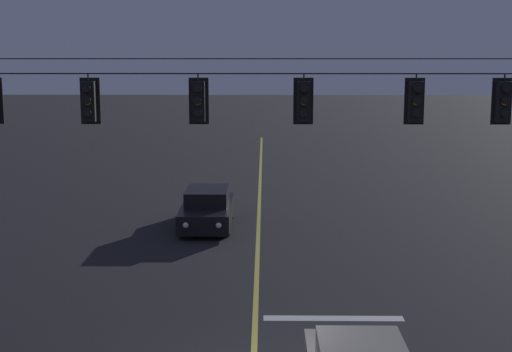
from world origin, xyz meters
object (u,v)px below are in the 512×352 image
object	(u,v)px
traffic_light_right_inner	(304,101)
traffic_light_far_right	(504,102)
traffic_light_rightmost	(416,101)
car_oncoming_lead	(207,209)
traffic_light_left_inner	(89,101)
traffic_light_centre	(198,101)

from	to	relation	value
traffic_light_right_inner	traffic_light_far_right	size ratio (longest dim) A/B	1.00
traffic_light_rightmost	car_oncoming_lead	bearing A→B (deg)	122.92
traffic_light_left_inner	traffic_light_far_right	xyz separation A→B (m)	(9.89, 0.00, 0.00)
traffic_light_right_inner	traffic_light_rightmost	size ratio (longest dim) A/B	1.00
traffic_light_rightmost	traffic_light_far_right	distance (m)	2.09
traffic_light_far_right	car_oncoming_lead	size ratio (longest dim) A/B	0.28
traffic_light_rightmost	traffic_light_left_inner	bearing A→B (deg)	180.00
traffic_light_centre	car_oncoming_lead	size ratio (longest dim) A/B	0.28
traffic_light_right_inner	traffic_light_rightmost	distance (m)	2.66
traffic_light_left_inner	traffic_light_far_right	bearing A→B (deg)	0.00
car_oncoming_lead	traffic_light_left_inner	bearing A→B (deg)	-103.49
traffic_light_centre	traffic_light_right_inner	xyz separation A→B (m)	(2.52, 0.00, 0.00)
car_oncoming_lead	traffic_light_rightmost	bearing A→B (deg)	-57.08
traffic_light_centre	traffic_light_left_inner	bearing A→B (deg)	180.00
traffic_light_right_inner	traffic_light_rightmost	xyz separation A→B (m)	(2.66, 0.00, 0.00)
traffic_light_left_inner	traffic_light_far_right	distance (m)	9.89
traffic_light_right_inner	car_oncoming_lead	xyz separation A→B (m)	(-3.03, 8.79, -4.57)
traffic_light_right_inner	traffic_light_far_right	bearing A→B (deg)	0.00
traffic_light_left_inner	traffic_light_rightmost	world-z (taller)	same
traffic_light_right_inner	traffic_light_far_right	xyz separation A→B (m)	(4.75, 0.00, 0.00)
traffic_light_left_inner	car_oncoming_lead	size ratio (longest dim) A/B	0.28
traffic_light_centre	traffic_light_rightmost	bearing A→B (deg)	0.00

